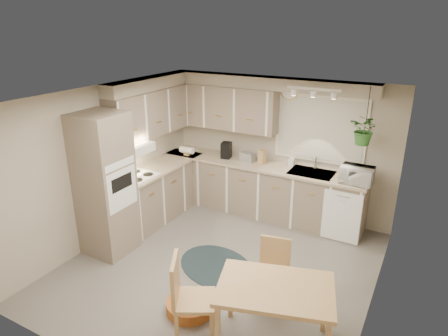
{
  "coord_description": "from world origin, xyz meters",
  "views": [
    {
      "loc": [
        2.35,
        -4.18,
        3.27
      ],
      "look_at": [
        -0.24,
        0.55,
        1.26
      ],
      "focal_mm": 32.0,
      "sensor_mm": 36.0,
      "label": 1
    }
  ],
  "objects": [
    {
      "name": "upper_cab_left",
      "position": [
        -1.82,
        1.0,
        1.83
      ],
      "size": [
        0.35,
        2.0,
        0.75
      ],
      "primitive_type": "cube",
      "color": "gray",
      "rests_on": "wall_left"
    },
    {
      "name": "cooktop",
      "position": [
        -1.68,
        0.3,
        0.94
      ],
      "size": [
        0.52,
        0.58,
        0.02
      ],
      "primitive_type": "cube",
      "color": "white",
      "rests_on": "counter_left"
    },
    {
      "name": "window_blinds",
      "position": [
        0.7,
        2.07,
        1.6
      ],
      "size": [
        1.4,
        0.02,
        1.0
      ],
      "primitive_type": "cube",
      "color": "silver",
      "rests_on": "wall_back"
    },
    {
      "name": "wall_oven_face",
      "position": [
        -1.35,
        -0.38,
        1.05
      ],
      "size": [
        0.02,
        0.56,
        0.58
      ],
      "primitive_type": "cube",
      "color": "white",
      "rests_on": "oven_stack"
    },
    {
      "name": "pet_bed",
      "position": [
        0.13,
        -0.96,
        0.07
      ],
      "size": [
        0.71,
        0.71,
        0.13
      ],
      "primitive_type": "cylinder",
      "rotation": [
        0.0,
        0.0,
        -0.28
      ],
      "color": "#B56524",
      "rests_on": "floor"
    },
    {
      "name": "chair_back",
      "position": [
        0.92,
        -0.39,
        0.41
      ],
      "size": [
        0.46,
        0.46,
        0.83
      ],
      "primitive_type": "cube",
      "rotation": [
        0.0,
        0.0,
        3.33
      ],
      "color": "tan",
      "rests_on": "floor"
    },
    {
      "name": "counter_back",
      "position": [
        -0.2,
        1.79,
        0.92
      ],
      "size": [
        3.64,
        0.64,
        0.04
      ],
      "primitive_type": "cube",
      "color": "tan",
      "rests_on": "base_cab_back"
    },
    {
      "name": "soap_bottle",
      "position": [
        0.3,
        1.95,
        0.99
      ],
      "size": [
        0.1,
        0.21,
        0.1
      ],
      "primitive_type": "imported",
      "rotation": [
        0.0,
        0.0,
        0.02
      ],
      "color": "white",
      "rests_on": "counter_back"
    },
    {
      "name": "knife_block",
      "position": [
        -0.2,
        1.85,
        1.06
      ],
      "size": [
        0.13,
        0.13,
        0.24
      ],
      "primitive_type": "cube",
      "rotation": [
        0.0,
        0.0,
        -0.21
      ],
      "color": "tan",
      "rests_on": "counter_back"
    },
    {
      "name": "braided_rug",
      "position": [
        -0.05,
        -0.02,
        0.01
      ],
      "size": [
        1.46,
        1.31,
        0.01
      ],
      "primitive_type": "ellipsoid",
      "rotation": [
        0.0,
        0.0,
        -0.41
      ],
      "color": "black",
      "rests_on": "floor"
    },
    {
      "name": "wall_right",
      "position": [
        2.0,
        0.0,
        1.2
      ],
      "size": [
        0.04,
        4.2,
        2.4
      ],
      "primitive_type": "cube",
      "color": "#ADA28F",
      "rests_on": "floor"
    },
    {
      "name": "chair_left",
      "position": [
        0.39,
        -1.25,
        0.48
      ],
      "size": [
        0.61,
        0.61,
        0.96
      ],
      "primitive_type": "cube",
      "rotation": [
        0.0,
        0.0,
        -1.08
      ],
      "color": "tan",
      "rests_on": "floor"
    },
    {
      "name": "wall_left",
      "position": [
        -2.0,
        0.0,
        1.2
      ],
      "size": [
        0.04,
        4.2,
        2.4
      ],
      "primitive_type": "cube",
      "color": "#ADA28F",
      "rests_on": "floor"
    },
    {
      "name": "base_cab_left",
      "position": [
        -1.7,
        0.88,
        0.45
      ],
      "size": [
        0.6,
        1.85,
        0.9
      ],
      "primitive_type": "cube",
      "color": "gray",
      "rests_on": "floor"
    },
    {
      "name": "oven_stack",
      "position": [
        -1.68,
        -0.38,
        1.05
      ],
      "size": [
        0.65,
        0.65,
        2.1
      ],
      "primitive_type": "cube",
      "color": "gray",
      "rests_on": "floor"
    },
    {
      "name": "wall_clock",
      "position": [
        0.15,
        2.07,
        2.18
      ],
      "size": [
        0.3,
        0.03,
        0.3
      ],
      "primitive_type": "cylinder",
      "rotation": [
        1.57,
        0.0,
        0.0
      ],
      "color": "#E8C251",
      "rests_on": "wall_back"
    },
    {
      "name": "ceiling",
      "position": [
        0.0,
        0.0,
        2.4
      ],
      "size": [
        4.2,
        4.2,
        0.0
      ],
      "primitive_type": "plane",
      "color": "white",
      "rests_on": "wall_back"
    },
    {
      "name": "dishwasher_front",
      "position": [
        1.3,
        1.49,
        0.42
      ],
      "size": [
        0.58,
        0.02,
        0.83
      ],
      "primitive_type": "cube",
      "color": "white",
      "rests_on": "base_cab_back"
    },
    {
      "name": "window_frame",
      "position": [
        0.7,
        2.08,
        1.6
      ],
      "size": [
        1.5,
        0.02,
        1.1
      ],
      "primitive_type": "cube",
      "color": "silver",
      "rests_on": "wall_back"
    },
    {
      "name": "wall_front",
      "position": [
        0.0,
        -2.1,
        1.2
      ],
      "size": [
        4.0,
        0.04,
        2.4
      ],
      "primitive_type": "cube",
      "color": "#ADA28F",
      "rests_on": "floor"
    },
    {
      "name": "dining_table",
      "position": [
        1.2,
        -0.99,
        0.37
      ],
      "size": [
        1.35,
        1.08,
        0.74
      ],
      "primitive_type": "cube",
      "rotation": [
        0.0,
        0.0,
        0.29
      ],
      "color": "tan",
      "rests_on": "floor"
    },
    {
      "name": "base_cab_back",
      "position": [
        -0.2,
        1.8,
        0.45
      ],
      "size": [
        3.6,
        0.6,
        0.9
      ],
      "primitive_type": "cube",
      "color": "gray",
      "rests_on": "floor"
    },
    {
      "name": "counter_left",
      "position": [
        -1.69,
        0.88,
        0.92
      ],
      "size": [
        0.64,
        1.89,
        0.04
      ],
      "primitive_type": "cube",
      "color": "tan",
      "rests_on": "base_cab_left"
    },
    {
      "name": "soffit_back",
      "position": [
        -0.2,
        1.95,
        2.3
      ],
      "size": [
        3.6,
        0.3,
        0.2
      ],
      "primitive_type": "cube",
      "color": "#ADA28F",
      "rests_on": "wall_back"
    },
    {
      "name": "wall_back",
      "position": [
        0.0,
        2.1,
        1.2
      ],
      "size": [
        4.0,
        0.04,
        2.4
      ],
      "primitive_type": "cube",
      "color": "#ADA28F",
      "rests_on": "floor"
    },
    {
      "name": "soffit_left",
      "position": [
        -1.85,
        1.0,
        2.3
      ],
      "size": [
        0.3,
        2.0,
        0.2
      ],
      "primitive_type": "cube",
      "color": "#ADA28F",
      "rests_on": "wall_left"
    },
    {
      "name": "track_light_bar",
      "position": [
        0.7,
        1.55,
        2.33
      ],
      "size": [
        0.8,
        0.04,
        0.04
      ],
      "primitive_type": "cube",
      "color": "white",
      "rests_on": "ceiling"
    },
    {
      "name": "coffee_maker",
      "position": [
        -0.87,
        1.8,
        1.08
      ],
      "size": [
        0.19,
        0.22,
        0.28
      ],
      "primitive_type": "cube",
      "rotation": [
        0.0,
        0.0,
        0.19
      ],
      "color": "black",
      "rests_on": "counter_back"
    },
    {
      "name": "microwave",
      "position": [
        1.42,
        1.7,
        1.1
      ],
      "size": [
        0.48,
        0.27,
        0.32
      ],
      "primitive_type": "imported",
      "rotation": [
        0.0,
        0.0,
        -0.02
      ],
      "color": "white",
      "rests_on": "counter_back"
    },
    {
      "name": "toaster",
      "position": [
        -0.46,
        1.82,
        1.02
      ],
      "size": [
        0.28,
        0.19,
        0.16
      ],
      "primitive_type": "cube",
      "rotation": [
        0.0,
        0.0,
        -0.18
      ],
      "color": "#9A9CA2",
      "rests_on": "counter_back"
    },
    {
      "name": "hanging_plant",
      "position": [
        1.46,
        1.7,
        1.73
      ],
      "size": [
        0.54,
        0.56,
        0.35
      ],
      "primitive_type": "imported",
      "rotation": [
        0.0,
        0.0,
        -0.34
      ],
      "color": "#2F6629",
      "rests_on": "ceiling"
    },
    {
      "name": "range_hood",
      "position": [
        -1.7,
        0.3,
        1.4
      ],
      "size": [
        0.4,
        0.6,
        0.14
      ],
      "primitive_type": "cube",
      "color": "white",
      "rests_on": "upper_cab_left"
    },
    {
      "name": "floor",
      "position": [
        0.0,
        0.0,
        0.0
      ],
      "size": [
        4.2,
        4.2,
        0.0
      ],
      "primitive_type": "plane",
      "color": "#68615B",
      "rests_on": "ground"
    },
    {
      "name": "sink",
      "position": [
        0.7,
        1.8,
        0.9
      ],
      "size": [
        0.7,
        0.48,
        0.1
      ],
      "primitive_type": "cube",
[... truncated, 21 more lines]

